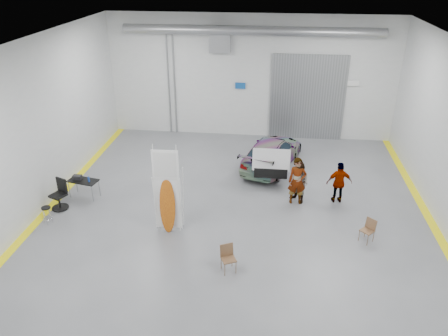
# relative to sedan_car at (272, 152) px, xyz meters

# --- Properties ---
(ground) EXTENTS (16.00, 16.00, 0.00)m
(ground) POSITION_rel_sedan_car_xyz_m (-1.20, -4.49, -0.63)
(ground) COLOR slate
(ground) RESTS_ON ground
(room_shell) EXTENTS (14.02, 16.18, 6.01)m
(room_shell) POSITION_rel_sedan_car_xyz_m (-0.96, -2.27, 3.45)
(room_shell) COLOR silver
(room_shell) RESTS_ON ground
(sedan_car) EXTENTS (3.01, 4.67, 1.26)m
(sedan_car) POSITION_rel_sedan_car_xyz_m (0.00, 0.00, 0.00)
(sedan_car) COLOR silver
(sedan_car) RESTS_ON ground
(person_a) EXTENTS (0.69, 0.48, 1.82)m
(person_a) POSITION_rel_sedan_car_xyz_m (0.98, -3.11, 0.28)
(person_a) COLOR brown
(person_a) RESTS_ON ground
(person_b) EXTENTS (0.98, 0.98, 1.61)m
(person_b) POSITION_rel_sedan_car_xyz_m (1.06, -3.04, 0.17)
(person_b) COLOR teal
(person_b) RESTS_ON ground
(person_c) EXTENTS (0.98, 0.51, 1.62)m
(person_c) POSITION_rel_sedan_car_xyz_m (2.54, -2.85, 0.18)
(person_c) COLOR brown
(person_c) RESTS_ON ground
(surfboard_display) EXTENTS (0.89, 0.26, 3.15)m
(surfboard_display) POSITION_rel_sedan_car_xyz_m (-3.33, -5.49, 0.65)
(surfboard_display) COLOR white
(surfboard_display) RESTS_ON ground
(folding_chair_near) EXTENTS (0.52, 0.56, 0.84)m
(folding_chair_near) POSITION_rel_sedan_car_xyz_m (-1.11, -7.33, -0.37)
(folding_chair_near) COLOR brown
(folding_chair_near) RESTS_ON ground
(folding_chair_far) EXTENTS (0.52, 0.59, 0.79)m
(folding_chair_far) POSITION_rel_sedan_car_xyz_m (3.17, -5.33, -0.38)
(folding_chair_far) COLOR brown
(folding_chair_far) RESTS_ON ground
(shop_stool) EXTENTS (0.32, 0.32, 0.63)m
(shop_stool) POSITION_rel_sedan_car_xyz_m (-7.61, -5.52, -0.31)
(shop_stool) COLOR black
(shop_stool) RESTS_ON ground
(work_table) EXTENTS (1.21, 0.78, 0.92)m
(work_table) POSITION_rel_sedan_car_xyz_m (-7.13, -3.60, 0.08)
(work_table) COLOR gray
(work_table) RESTS_ON ground
(office_chair) EXTENTS (0.65, 0.68, 1.13)m
(office_chair) POSITION_rel_sedan_car_xyz_m (-7.63, -4.50, -0.13)
(office_chair) COLOR black
(office_chair) RESTS_ON ground
(trunk_lid) EXTENTS (1.47, 0.89, 0.04)m
(trunk_lid) POSITION_rel_sedan_car_xyz_m (0.00, -1.92, 0.65)
(trunk_lid) COLOR silver
(trunk_lid) RESTS_ON sedan_car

